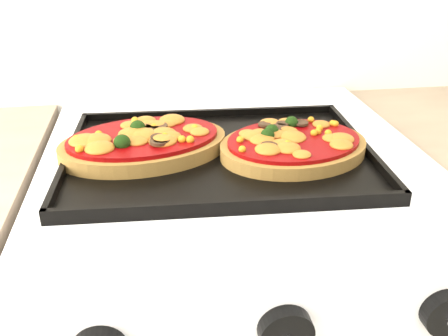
{
  "coord_description": "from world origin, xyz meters",
  "views": [
    {
      "loc": [
        -0.11,
        1.0,
        1.23
      ],
      "look_at": [
        -0.01,
        1.62,
        0.92
      ],
      "focal_mm": 40.0,
      "sensor_mm": 36.0,
      "label": 1
    }
  ],
  "objects": [
    {
      "name": "control_panel",
      "position": [
        0.01,
        1.39,
        0.85
      ],
      "size": [
        0.6,
        0.02,
        0.09
      ],
      "primitive_type": "cube",
      "color": "white",
      "rests_on": "stove"
    },
    {
      "name": "knob_center",
      "position": [
        0.01,
        1.37,
        0.85
      ],
      "size": [
        0.06,
        0.02,
        0.06
      ],
      "primitive_type": "cylinder",
      "rotation": [
        1.57,
        0.0,
        0.0
      ],
      "color": "black",
      "rests_on": "control_panel"
    },
    {
      "name": "knob_right",
      "position": [
        0.19,
        1.37,
        0.85
      ],
      "size": [
        0.05,
        0.02,
        0.05
      ],
      "primitive_type": "cylinder",
      "rotation": [
        1.57,
        0.0,
        0.0
      ],
      "color": "black",
      "rests_on": "control_panel"
    },
    {
      "name": "baking_tray",
      "position": [
        -0.01,
        1.67,
        0.92
      ],
      "size": [
        0.47,
        0.36,
        0.02
      ],
      "primitive_type": "cube",
      "rotation": [
        0.0,
        0.0,
        -0.05
      ],
      "color": "black",
      "rests_on": "stove"
    },
    {
      "name": "pizza_left",
      "position": [
        -0.13,
        1.69,
        0.94
      ],
      "size": [
        0.28,
        0.21,
        0.04
      ],
      "primitive_type": null,
      "rotation": [
        0.0,
        0.0,
        0.2
      ],
      "color": "olive",
      "rests_on": "baking_tray"
    },
    {
      "name": "pizza_right",
      "position": [
        0.1,
        1.65,
        0.94
      ],
      "size": [
        0.25,
        0.21,
        0.03
      ],
      "primitive_type": null,
      "rotation": [
        0.0,
        0.0,
        0.19
      ],
      "color": "olive",
      "rests_on": "baking_tray"
    }
  ]
}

